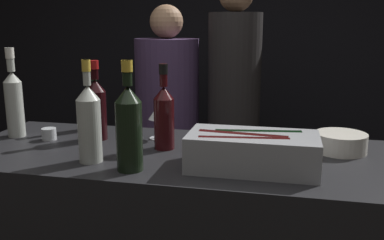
# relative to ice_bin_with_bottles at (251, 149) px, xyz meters

# --- Properties ---
(wall_back_chalkboard) EXTENTS (6.40, 0.06, 2.80)m
(wall_back_chalkboard) POSITION_rel_ice_bin_with_bottles_xyz_m (-0.24, 2.41, 0.28)
(wall_back_chalkboard) COLOR black
(wall_back_chalkboard) RESTS_ON ground_plane
(ice_bin_with_bottles) EXTENTS (0.43, 0.22, 0.12)m
(ice_bin_with_bottles) POSITION_rel_ice_bin_with_bottles_xyz_m (0.00, 0.00, 0.00)
(ice_bin_with_bottles) COLOR #9EA0A5
(ice_bin_with_bottles) RESTS_ON bar_counter
(bowl_white) EXTENTS (0.19, 0.19, 0.07)m
(bowl_white) POSITION_rel_ice_bin_with_bottles_xyz_m (0.32, 0.27, -0.03)
(bowl_white) COLOR silver
(bowl_white) RESTS_ON bar_counter
(wine_glass) EXTENTS (0.08, 0.08, 0.14)m
(wine_glass) POSITION_rel_ice_bin_with_bottles_xyz_m (-0.42, 0.30, 0.04)
(wine_glass) COLOR silver
(wine_glass) RESTS_ON bar_counter
(candle_votive) EXTENTS (0.06, 0.06, 0.05)m
(candle_votive) POSITION_rel_ice_bin_with_bottles_xyz_m (-0.86, 0.18, -0.04)
(candle_votive) COLOR silver
(candle_votive) RESTS_ON bar_counter
(white_wine_bottle) EXTENTS (0.07, 0.07, 0.38)m
(white_wine_bottle) POSITION_rel_ice_bin_with_bottles_xyz_m (-1.03, 0.21, 0.09)
(white_wine_bottle) COLOR #B2B7AD
(white_wine_bottle) RESTS_ON bar_counter
(red_wine_bottle_black_foil) EXTENTS (0.08, 0.08, 0.33)m
(red_wine_bottle_black_foil) POSITION_rel_ice_bin_with_bottles_xyz_m (-0.35, 0.17, 0.07)
(red_wine_bottle_black_foil) COLOR black
(red_wine_bottle_black_foil) RESTS_ON bar_counter
(rose_wine_bottle) EXTENTS (0.08, 0.08, 0.36)m
(rose_wine_bottle) POSITION_rel_ice_bin_with_bottles_xyz_m (-0.56, -0.04, 0.08)
(rose_wine_bottle) COLOR #B2B7AD
(rose_wine_bottle) RESTS_ON bar_counter
(red_wine_bottle_burgundy) EXTENTS (0.07, 0.07, 0.31)m
(red_wine_bottle_burgundy) POSITION_rel_ice_bin_with_bottles_xyz_m (-0.75, 0.41, 0.06)
(red_wine_bottle_burgundy) COLOR black
(red_wine_bottle_burgundy) RESTS_ON bar_counter
(champagne_bottle) EXTENTS (0.09, 0.09, 0.37)m
(champagne_bottle) POSITION_rel_ice_bin_with_bottles_xyz_m (-0.39, -0.10, 0.08)
(champagne_bottle) COLOR black
(champagne_bottle) RESTS_ON bar_counter
(red_wine_bottle_tall) EXTENTS (0.08, 0.08, 0.33)m
(red_wine_bottle_tall) POSITION_rel_ice_bin_with_bottles_xyz_m (-0.67, 0.24, 0.07)
(red_wine_bottle_tall) COLOR black
(red_wine_bottle_tall) RESTS_ON bar_counter
(person_in_hoodie) EXTENTS (0.41, 0.41, 1.65)m
(person_in_hoodie) POSITION_rel_ice_bin_with_bottles_xyz_m (-0.65, 1.27, -0.22)
(person_in_hoodie) COLOR black
(person_in_hoodie) RESTS_ON ground_plane
(person_blond_tee) EXTENTS (0.33, 0.33, 1.80)m
(person_blond_tee) POSITION_rel_ice_bin_with_bottles_xyz_m (-0.21, 1.26, -0.10)
(person_blond_tee) COLOR black
(person_blond_tee) RESTS_ON ground_plane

